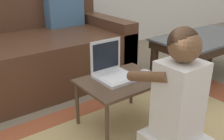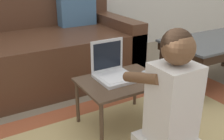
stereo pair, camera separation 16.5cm
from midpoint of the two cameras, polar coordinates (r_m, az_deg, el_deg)
ground_plane at (r=1.78m, az=-2.73°, el=-12.51°), size 16.00×16.00×0.00m
area_rug at (r=1.67m, az=3.74°, el=-14.85°), size 2.27×1.23×0.01m
couch at (r=2.42m, az=-20.58°, el=3.19°), size 1.76×0.93×0.80m
coffee_table at (r=2.52m, az=17.89°, el=5.53°), size 0.98×0.53×0.40m
laptop_desk at (r=1.67m, az=-0.77°, el=-3.42°), size 0.52×0.38×0.33m
laptop at (r=1.67m, az=-2.50°, el=-0.52°), size 0.23×0.23×0.24m
computer_mouse at (r=1.71m, az=4.83°, el=-0.68°), size 0.06×0.11×0.04m
person_seated at (r=1.39m, az=10.75°, el=-7.45°), size 0.29×0.43×0.74m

